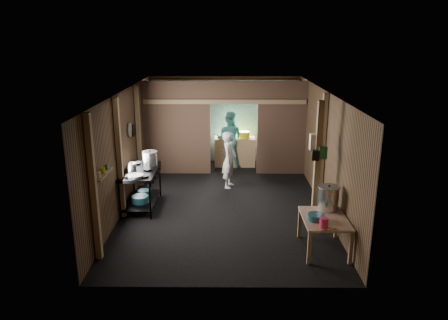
{
  "coord_description": "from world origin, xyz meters",
  "views": [
    {
      "loc": [
        0.07,
        -9.31,
        3.81
      ],
      "look_at": [
        0.0,
        -0.2,
        1.1
      ],
      "focal_mm": 34.12,
      "sensor_mm": 36.0,
      "label": 1
    }
  ],
  "objects_px": {
    "cook": "(229,160)",
    "yellow_tub": "(244,135)",
    "gas_range": "(141,189)",
    "pink_bucket": "(324,223)",
    "stove_pot_large": "(150,159)",
    "prep_table": "(324,234)",
    "stock_pot": "(328,198)"
  },
  "relations": [
    {
      "from": "stock_pot",
      "to": "yellow_tub",
      "type": "xyz_separation_m",
      "value": [
        -1.4,
        4.82,
        0.09
      ]
    },
    {
      "from": "pink_bucket",
      "to": "yellow_tub",
      "type": "distance_m",
      "value": 5.75
    },
    {
      "from": "stove_pot_large",
      "to": "pink_bucket",
      "type": "relative_size",
      "value": 2.01
    },
    {
      "from": "yellow_tub",
      "to": "cook",
      "type": "distance_m",
      "value": 1.94
    },
    {
      "from": "gas_range",
      "to": "prep_table",
      "type": "bearing_deg",
      "value": -28.33
    },
    {
      "from": "stove_pot_large",
      "to": "pink_bucket",
      "type": "distance_m",
      "value": 4.43
    },
    {
      "from": "pink_bucket",
      "to": "prep_table",
      "type": "bearing_deg",
      "value": 74.35
    },
    {
      "from": "cook",
      "to": "stove_pot_large",
      "type": "bearing_deg",
      "value": 130.76
    },
    {
      "from": "stove_pot_large",
      "to": "yellow_tub",
      "type": "relative_size",
      "value": 1.02
    },
    {
      "from": "gas_range",
      "to": "stock_pot",
      "type": "xyz_separation_m",
      "value": [
        3.85,
        -1.6,
        0.41
      ]
    },
    {
      "from": "stock_pot",
      "to": "cook",
      "type": "bearing_deg",
      "value": 122.07
    },
    {
      "from": "cook",
      "to": "yellow_tub",
      "type": "bearing_deg",
      "value": -0.27
    },
    {
      "from": "prep_table",
      "to": "yellow_tub",
      "type": "distance_m",
      "value": 5.41
    },
    {
      "from": "stove_pot_large",
      "to": "cook",
      "type": "height_order",
      "value": "cook"
    },
    {
      "from": "yellow_tub",
      "to": "cook",
      "type": "relative_size",
      "value": 0.24
    },
    {
      "from": "stove_pot_large",
      "to": "pink_bucket",
      "type": "bearing_deg",
      "value": -39.1
    },
    {
      "from": "stock_pot",
      "to": "gas_range",
      "type": "bearing_deg",
      "value": 157.45
    },
    {
      "from": "gas_range",
      "to": "stove_pot_large",
      "type": "xyz_separation_m",
      "value": [
        0.17,
        0.39,
        0.6
      ]
    },
    {
      "from": "stove_pot_large",
      "to": "cook",
      "type": "bearing_deg",
      "value": 27.65
    },
    {
      "from": "stove_pot_large",
      "to": "prep_table",
      "type": "bearing_deg",
      "value": -33.98
    },
    {
      "from": "prep_table",
      "to": "cook",
      "type": "relative_size",
      "value": 0.74
    },
    {
      "from": "pink_bucket",
      "to": "stove_pot_large",
      "type": "bearing_deg",
      "value": 140.9
    },
    {
      "from": "stove_pot_large",
      "to": "pink_bucket",
      "type": "xyz_separation_m",
      "value": [
        3.43,
        -2.79,
        -0.31
      ]
    },
    {
      "from": "pink_bucket",
      "to": "cook",
      "type": "bearing_deg",
      "value": 113.07
    },
    {
      "from": "stock_pot",
      "to": "cook",
      "type": "relative_size",
      "value": 0.32
    },
    {
      "from": "gas_range",
      "to": "pink_bucket",
      "type": "height_order",
      "value": "gas_range"
    },
    {
      "from": "stove_pot_large",
      "to": "stock_pot",
      "type": "bearing_deg",
      "value": -28.34
    },
    {
      "from": "gas_range",
      "to": "stove_pot_large",
      "type": "relative_size",
      "value": 4.25
    },
    {
      "from": "prep_table",
      "to": "cook",
      "type": "distance_m",
      "value": 3.78
    },
    {
      "from": "pink_bucket",
      "to": "gas_range",
      "type": "bearing_deg",
      "value": 146.3
    },
    {
      "from": "stove_pot_large",
      "to": "stock_pot",
      "type": "relative_size",
      "value": 0.75
    },
    {
      "from": "prep_table",
      "to": "stock_pot",
      "type": "distance_m",
      "value": 0.68
    }
  ]
}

